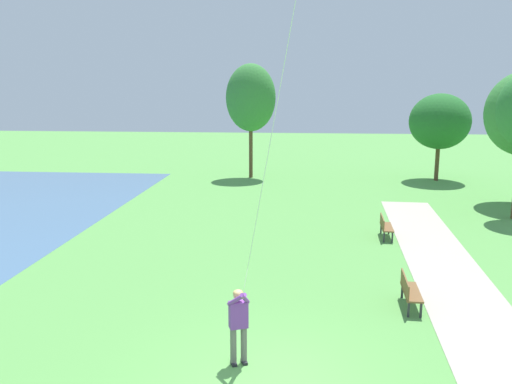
{
  "coord_description": "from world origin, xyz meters",
  "views": [
    {
      "loc": [
        0.72,
        -10.19,
        6.06
      ],
      "look_at": [
        -0.32,
        1.3,
        3.76
      ],
      "focal_mm": 37.38,
      "sensor_mm": 36.0,
      "label": 1
    }
  ],
  "objects_px": {
    "person_kite_flyer": "(239,320)",
    "park_bench_far_walkway": "(385,225)",
    "tree_behind_path": "(440,122)",
    "park_bench_near_walkway": "(409,290)",
    "tree_treeline_right": "(251,98)"
  },
  "relations": [
    {
      "from": "park_bench_near_walkway",
      "to": "park_bench_far_walkway",
      "type": "bearing_deg",
      "value": 87.11
    },
    {
      "from": "person_kite_flyer",
      "to": "park_bench_near_walkway",
      "type": "relative_size",
      "value": 1.2
    },
    {
      "from": "tree_behind_path",
      "to": "tree_treeline_right",
      "type": "distance_m",
      "value": 12.26
    },
    {
      "from": "park_bench_near_walkway",
      "to": "park_bench_far_walkway",
      "type": "height_order",
      "value": "same"
    },
    {
      "from": "park_bench_far_walkway",
      "to": "tree_behind_path",
      "type": "relative_size",
      "value": 0.27
    },
    {
      "from": "person_kite_flyer",
      "to": "park_bench_near_walkway",
      "type": "xyz_separation_m",
      "value": [
        4.33,
        3.5,
        -0.54
      ]
    },
    {
      "from": "person_kite_flyer",
      "to": "tree_behind_path",
      "type": "relative_size",
      "value": 0.33
    },
    {
      "from": "person_kite_flyer",
      "to": "park_bench_far_walkway",
      "type": "xyz_separation_m",
      "value": [
        4.68,
        10.49,
        -0.54
      ]
    },
    {
      "from": "park_bench_near_walkway",
      "to": "park_bench_far_walkway",
      "type": "relative_size",
      "value": 1.0
    },
    {
      "from": "person_kite_flyer",
      "to": "park_bench_near_walkway",
      "type": "height_order",
      "value": "person_kite_flyer"
    },
    {
      "from": "tree_behind_path",
      "to": "park_bench_near_walkway",
      "type": "bearing_deg",
      "value": -105.11
    },
    {
      "from": "park_bench_far_walkway",
      "to": "tree_treeline_right",
      "type": "relative_size",
      "value": 0.2
    },
    {
      "from": "tree_treeline_right",
      "to": "person_kite_flyer",
      "type": "bearing_deg",
      "value": -84.88
    },
    {
      "from": "park_bench_far_walkway",
      "to": "tree_treeline_right",
      "type": "distance_m",
      "value": 16.32
    },
    {
      "from": "person_kite_flyer",
      "to": "park_bench_far_walkway",
      "type": "height_order",
      "value": "person_kite_flyer"
    }
  ]
}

